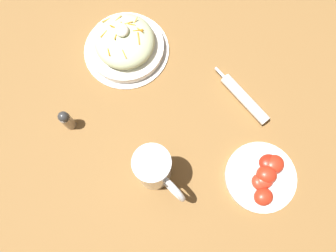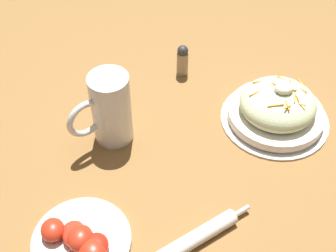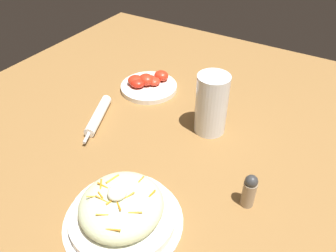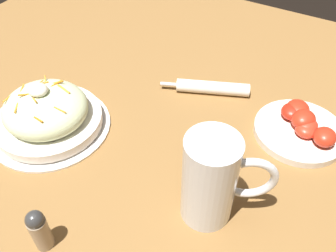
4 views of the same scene
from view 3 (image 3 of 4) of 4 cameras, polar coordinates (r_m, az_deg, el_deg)
ground_plane at (r=0.79m, az=1.58°, el=-5.47°), size 1.43×1.43×0.00m
salad_plate at (r=0.65m, az=-7.92°, el=-14.22°), size 0.23×0.23×0.10m
beer_mug at (r=0.84m, az=7.44°, el=3.30°), size 0.13×0.09×0.16m
napkin_roll at (r=0.91m, az=-11.93°, el=1.76°), size 0.18×0.09×0.03m
tomato_plate at (r=1.03m, az=-3.47°, el=7.23°), size 0.17×0.17×0.05m
salt_shaker at (r=0.69m, az=13.84°, el=-10.71°), size 0.03×0.03×0.08m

